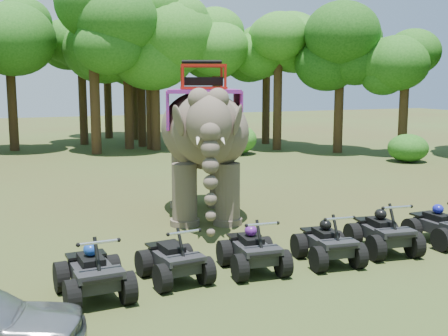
{
  "coord_description": "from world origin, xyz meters",
  "views": [
    {
      "loc": [
        -5.76,
        -12.4,
        4.22
      ],
      "look_at": [
        0.0,
        1.2,
        1.9
      ],
      "focal_mm": 45.0,
      "sensor_mm": 36.0,
      "label": 1
    }
  ],
  "objects_px": {
    "atv_1": "(174,252)",
    "atv_3": "(328,237)",
    "elephant": "(203,139)",
    "atv_2": "(253,244)",
    "atv_4": "(383,226)",
    "atv_5": "(442,220)",
    "atv_0": "(93,265)"
  },
  "relations": [
    {
      "from": "atv_1",
      "to": "atv_3",
      "type": "xyz_separation_m",
      "value": [
        3.65,
        -0.3,
        0.0
      ]
    },
    {
      "from": "elephant",
      "to": "atv_1",
      "type": "distance_m",
      "value": 6.11
    },
    {
      "from": "atv_2",
      "to": "atv_4",
      "type": "relative_size",
      "value": 0.96
    },
    {
      "from": "elephant",
      "to": "atv_4",
      "type": "height_order",
      "value": "elephant"
    },
    {
      "from": "elephant",
      "to": "atv_1",
      "type": "relative_size",
      "value": 3.48
    },
    {
      "from": "atv_4",
      "to": "atv_5",
      "type": "distance_m",
      "value": 1.89
    },
    {
      "from": "atv_4",
      "to": "atv_1",
      "type": "bearing_deg",
      "value": -173.25
    },
    {
      "from": "elephant",
      "to": "atv_1",
      "type": "bearing_deg",
      "value": -99.62
    },
    {
      "from": "atv_1",
      "to": "atv_2",
      "type": "relative_size",
      "value": 0.98
    },
    {
      "from": "atv_2",
      "to": "elephant",
      "type": "bearing_deg",
      "value": 86.31
    },
    {
      "from": "atv_1",
      "to": "atv_5",
      "type": "distance_m",
      "value": 7.26
    },
    {
      "from": "atv_2",
      "to": "atv_4",
      "type": "xyz_separation_m",
      "value": [
        3.57,
        -0.0,
        0.03
      ]
    },
    {
      "from": "atv_0",
      "to": "atv_3",
      "type": "height_order",
      "value": "atv_0"
    },
    {
      "from": "atv_0",
      "to": "atv_3",
      "type": "distance_m",
      "value": 5.41
    },
    {
      "from": "atv_1",
      "to": "atv_4",
      "type": "relative_size",
      "value": 0.93
    },
    {
      "from": "atv_1",
      "to": "atv_5",
      "type": "height_order",
      "value": "atv_5"
    },
    {
      "from": "atv_0",
      "to": "atv_2",
      "type": "xyz_separation_m",
      "value": [
        3.55,
        0.18,
        -0.03
      ]
    },
    {
      "from": "atv_0",
      "to": "atv_1",
      "type": "relative_size",
      "value": 1.08
    },
    {
      "from": "elephant",
      "to": "atv_3",
      "type": "height_order",
      "value": "elephant"
    },
    {
      "from": "atv_1",
      "to": "atv_3",
      "type": "relative_size",
      "value": 0.99
    },
    {
      "from": "atv_5",
      "to": "atv_4",
      "type": "bearing_deg",
      "value": 179.84
    },
    {
      "from": "atv_3",
      "to": "atv_2",
      "type": "bearing_deg",
      "value": -178.09
    },
    {
      "from": "atv_0",
      "to": "atv_1",
      "type": "height_order",
      "value": "atv_0"
    },
    {
      "from": "atv_2",
      "to": "atv_5",
      "type": "xyz_separation_m",
      "value": [
        5.46,
        0.02,
        -0.0
      ]
    },
    {
      "from": "elephant",
      "to": "atv_4",
      "type": "distance_m",
      "value": 6.23
    },
    {
      "from": "atv_2",
      "to": "atv_0",
      "type": "bearing_deg",
      "value": -171.53
    },
    {
      "from": "elephant",
      "to": "atv_0",
      "type": "distance_m",
      "value": 7.28
    },
    {
      "from": "atv_1",
      "to": "atv_3",
      "type": "bearing_deg",
      "value": -10.06
    },
    {
      "from": "elephant",
      "to": "atv_0",
      "type": "height_order",
      "value": "elephant"
    },
    {
      "from": "atv_1",
      "to": "atv_5",
      "type": "relative_size",
      "value": 0.98
    },
    {
      "from": "atv_3",
      "to": "elephant",
      "type": "bearing_deg",
      "value": 107.2
    },
    {
      "from": "atv_0",
      "to": "atv_5",
      "type": "bearing_deg",
      "value": -1.35
    }
  ]
}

